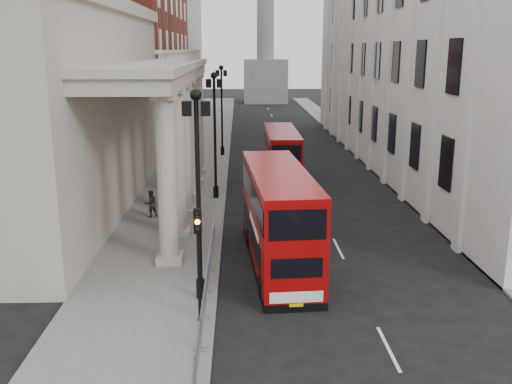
% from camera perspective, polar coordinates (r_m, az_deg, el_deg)
% --- Properties ---
extents(ground, '(260.00, 260.00, 0.00)m').
position_cam_1_polar(ground, '(19.94, -4.49, -15.58)').
color(ground, black).
rests_on(ground, ground).
extents(sidewalk_west, '(6.00, 140.00, 0.12)m').
position_cam_1_polar(sidewalk_west, '(48.47, -6.40, 2.35)').
color(sidewalk_west, slate).
rests_on(sidewalk_west, ground).
extents(sidewalk_east, '(3.00, 140.00, 0.12)m').
position_cam_1_polar(sidewalk_east, '(49.90, 12.85, 2.42)').
color(sidewalk_east, slate).
rests_on(sidewalk_east, ground).
extents(kerb, '(0.20, 140.00, 0.14)m').
position_cam_1_polar(kerb, '(48.32, -2.91, 2.39)').
color(kerb, slate).
rests_on(kerb, ground).
extents(portico_building, '(9.00, 28.00, 12.00)m').
position_cam_1_polar(portico_building, '(37.32, -19.80, 7.34)').
color(portico_building, '#A69C8B').
rests_on(portico_building, ground).
extents(brick_building, '(9.00, 32.00, 22.00)m').
position_cam_1_polar(brick_building, '(66.31, -12.10, 14.79)').
color(brick_building, maroon).
rests_on(brick_building, ground).
extents(west_building_far, '(9.00, 30.00, 20.00)m').
position_cam_1_polar(west_building_far, '(97.98, -8.71, 14.03)').
color(west_building_far, '#A69C8B').
rests_on(west_building_far, ground).
extents(east_building, '(8.00, 55.00, 25.00)m').
position_cam_1_polar(east_building, '(51.61, 15.87, 16.53)').
color(east_building, beige).
rests_on(east_building, ground).
extents(monument_column, '(8.00, 8.00, 54.20)m').
position_cam_1_polar(monument_column, '(109.59, 0.95, 17.31)').
color(monument_column, '#60605E').
rests_on(monument_column, ground).
extents(lamp_post_south, '(1.05, 0.44, 8.32)m').
position_cam_1_polar(lamp_post_south, '(21.93, -5.82, 0.98)').
color(lamp_post_south, black).
rests_on(lamp_post_south, sidewalk_west).
extents(lamp_post_mid, '(1.05, 0.44, 8.32)m').
position_cam_1_polar(lamp_post_mid, '(37.66, -4.14, 6.52)').
color(lamp_post_mid, black).
rests_on(lamp_post_mid, sidewalk_west).
extents(lamp_post_north, '(1.05, 0.44, 8.32)m').
position_cam_1_polar(lamp_post_north, '(53.56, -3.45, 8.78)').
color(lamp_post_north, black).
rests_on(lamp_post_north, sidewalk_west).
extents(traffic_light, '(0.28, 0.33, 4.30)m').
position_cam_1_polar(traffic_light, '(20.49, -5.80, -5.22)').
color(traffic_light, black).
rests_on(traffic_light, sidewalk_west).
extents(crowd_barriers, '(0.50, 18.75, 1.10)m').
position_cam_1_polar(crowd_barriers, '(21.62, -5.19, -11.11)').
color(crowd_barriers, gray).
rests_on(crowd_barriers, sidewalk_west).
extents(bus_near, '(3.21, 10.58, 4.50)m').
position_cam_1_polar(bus_near, '(26.42, 2.27, -2.41)').
color(bus_near, '#910607').
rests_on(bus_near, ground).
extents(bus_far, '(2.29, 9.33, 4.03)m').
position_cam_1_polar(bus_far, '(42.72, 2.58, 3.63)').
color(bus_far, '#950607').
rests_on(bus_far, ground).
extents(pedestrian_a, '(0.70, 0.49, 1.86)m').
position_cam_1_polar(pedestrian_a, '(36.38, -8.86, -0.08)').
color(pedestrian_a, black).
rests_on(pedestrian_a, sidewalk_west).
extents(pedestrian_b, '(0.97, 0.89, 1.62)m').
position_cam_1_polar(pedestrian_b, '(34.48, -10.48, -1.15)').
color(pedestrian_b, black).
rests_on(pedestrian_b, sidewalk_west).
extents(pedestrian_c, '(0.89, 0.67, 1.65)m').
position_cam_1_polar(pedestrian_c, '(36.78, -6.92, -0.03)').
color(pedestrian_c, black).
rests_on(pedestrian_c, sidewalk_west).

